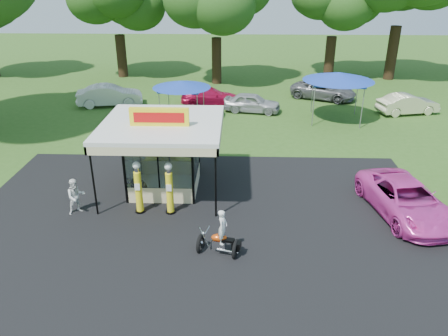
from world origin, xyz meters
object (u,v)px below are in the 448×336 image
Objects in this scene: pink_sedan at (406,199)px; bg_car_c at (252,103)px; tent_east at (339,77)px; a_frame_sign at (416,223)px; tent_west at (182,85)px; bg_car_b at (210,96)px; motorcycle at (221,237)px; spectator_west at (76,196)px; kiosk_car at (172,161)px; bg_car_e at (408,104)px; bg_car_a at (110,95)px; gas_station_kiosk at (164,155)px; gas_pump_right at (170,190)px; bg_car_d at (323,90)px; gas_pump_left at (138,189)px.

pink_sedan is 1.31× the size of bg_car_c.
a_frame_sign is at bearing -88.46° from tent_east.
tent_west reaches higher than bg_car_c.
tent_east is at bearing 81.69° from pink_sedan.
a_frame_sign is 0.19× the size of bg_car_b.
motorcycle is 6.91m from spectator_west.
kiosk_car is 11.45m from pink_sedan.
bg_car_e is 6.26m from tent_east.
bg_car_a is (-6.46, 11.69, 0.33)m from kiosk_car.
tent_east is at bearing 46.99° from gas_station_kiosk.
bg_car_c is 6.41m from tent_east.
kiosk_car is at bearing 97.30° from gas_pump_right.
bg_car_d is (16.80, 2.51, -0.09)m from bg_car_a.
gas_station_kiosk is at bearing 115.21° from bg_car_e.
bg_car_e is (22.23, -1.36, -0.08)m from bg_car_a.
gas_pump_right is 1.48× the size of spectator_west.
gas_pump_right reaches higher than motorcycle.
bg_car_c is (1.58, 17.80, -0.05)m from motorcycle.
tent_east reaches higher than bg_car_d.
bg_car_c is (-6.11, 16.08, 0.26)m from a_frame_sign.
spectator_west is 0.33× the size of bg_car_a.
motorcycle is at bearing -173.84° from bg_car_d.
tent_west is at bearing 88.53° from gas_pump_left.
gas_pump_left reaches higher than a_frame_sign.
gas_pump_left is at bearing -173.84° from a_frame_sign.
bg_car_c is at bearing 70.52° from gas_station_kiosk.
bg_car_b is (7.70, 0.56, -0.15)m from bg_car_a.
bg_car_a is at bearing 126.68° from pink_sedan.
bg_car_c is at bearing -109.37° from bg_car_a.
motorcycle reaches higher than kiosk_car.
bg_car_d is at bearing 62.45° from gas_pump_right.
pink_sedan is at bearing 1.14° from gas_pump_right.
a_frame_sign is at bearing -148.15° from bg_car_a.
gas_station_kiosk is 2.46m from gas_pump_right.
pink_sedan is at bearing -11.20° from gas_station_kiosk.
tent_west reaches higher than bg_car_e.
gas_pump_left is 0.61× the size of tent_west.
bg_car_d is at bearing 57.79° from gas_station_kiosk.
spectator_west is at bearing -177.34° from gas_pump_left.
kiosk_car is 0.57× the size of bg_car_a.
tent_west is at bearing 94.46° from gas_pump_right.
a_frame_sign is at bearing -156.33° from bg_car_b.
bg_car_a is 16.99m from bg_car_d.
pink_sedan is at bearing -34.19° from spectator_west.
tent_west is (-10.76, -5.87, 1.79)m from bg_car_d.
gas_pump_right is 4.04m from spectator_west.
motorcycle is at bearing -114.39° from tent_east.
gas_pump_right is at bearing -126.01° from tent_east.
spectator_west is (-3.45, -4.61, 0.33)m from kiosk_car.
gas_station_kiosk is at bearing 71.69° from gas_pump_left.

